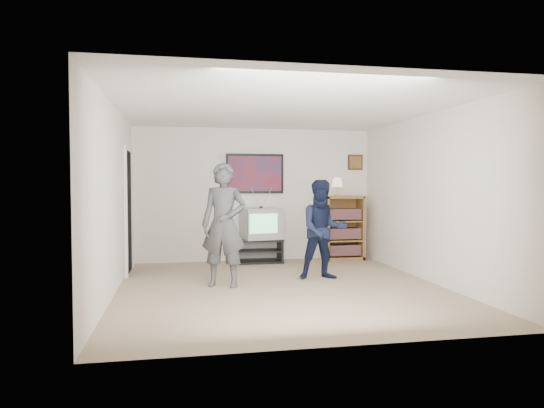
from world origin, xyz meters
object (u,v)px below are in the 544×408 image
object	(u,v)px
media_stand	(259,251)
crt_television	(261,223)
bookshelf	(343,228)
person_tall	(224,225)
person_short	(323,230)

from	to	relation	value
media_stand	crt_television	bearing A→B (deg)	0.59
media_stand	bookshelf	xyz separation A→B (m)	(1.66, 0.05, 0.39)
person_tall	crt_television	bearing A→B (deg)	84.83
media_stand	person_tall	size ratio (longest dim) A/B	0.50
media_stand	person_tall	xyz separation A→B (m)	(-0.82, -1.98, 0.66)
bookshelf	person_short	world-z (taller)	person_short
media_stand	person_short	distance (m)	1.95
media_stand	crt_television	distance (m)	0.51
bookshelf	crt_television	bearing A→B (deg)	-178.22
crt_television	person_short	bearing A→B (deg)	-77.69
media_stand	crt_television	size ratio (longest dim) A/B	1.32
media_stand	bookshelf	distance (m)	1.70
person_tall	bookshelf	bearing A→B (deg)	57.81
crt_television	person_tall	bearing A→B (deg)	-122.55
crt_television	person_short	xyz separation A→B (m)	(0.67, -1.73, 0.04)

